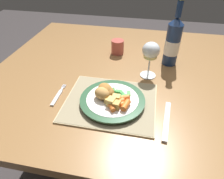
# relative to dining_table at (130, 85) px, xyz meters

# --- Properties ---
(ground_plane) EXTENTS (6.00, 6.00, 0.00)m
(ground_plane) POSITION_rel_dining_table_xyz_m (0.00, 0.00, -0.66)
(ground_plane) COLOR #383333
(dining_table) EXTENTS (1.29, 1.07, 0.74)m
(dining_table) POSITION_rel_dining_table_xyz_m (0.00, 0.00, 0.00)
(dining_table) COLOR olive
(dining_table) RESTS_ON ground
(placemat) EXTENTS (0.34, 0.28, 0.01)m
(placemat) POSITION_rel_dining_table_xyz_m (-0.05, -0.23, 0.08)
(placemat) COLOR #CCB789
(placemat) RESTS_ON dining_table
(dinner_plate) EXTENTS (0.24, 0.24, 0.02)m
(dinner_plate) POSITION_rel_dining_table_xyz_m (-0.04, -0.24, 0.10)
(dinner_plate) COLOR white
(dinner_plate) RESTS_ON placemat
(breaded_croquettes) EXTENTS (0.09, 0.10, 0.04)m
(breaded_croquettes) POSITION_rel_dining_table_xyz_m (-0.07, -0.23, 0.13)
(breaded_croquettes) COLOR #A87033
(breaded_croquettes) RESTS_ON dinner_plate
(green_beans_pile) EXTENTS (0.08, 0.06, 0.02)m
(green_beans_pile) POSITION_rel_dining_table_xyz_m (-0.01, -0.22, 0.12)
(green_beans_pile) COLOR #338438
(green_beans_pile) RESTS_ON dinner_plate
(glazed_carrots) EXTENTS (0.08, 0.09, 0.02)m
(glazed_carrots) POSITION_rel_dining_table_xyz_m (-0.01, -0.27, 0.12)
(glazed_carrots) COLOR orange
(glazed_carrots) RESTS_ON dinner_plate
(fork) EXTENTS (0.02, 0.13, 0.01)m
(fork) POSITION_rel_dining_table_xyz_m (-0.26, -0.24, 0.08)
(fork) COLOR silver
(fork) RESTS_ON dining_table
(table_knife) EXTENTS (0.03, 0.19, 0.01)m
(table_knife) POSITION_rel_dining_table_xyz_m (0.16, -0.30, 0.08)
(table_knife) COLOR silver
(table_knife) RESTS_ON dining_table
(wine_glass) EXTENTS (0.07, 0.07, 0.16)m
(wine_glass) POSITION_rel_dining_table_xyz_m (0.08, -0.02, 0.20)
(wine_glass) COLOR silver
(wine_glass) RESTS_ON dining_table
(bottle) EXTENTS (0.07, 0.07, 0.31)m
(bottle) POSITION_rel_dining_table_xyz_m (0.17, 0.11, 0.19)
(bottle) COLOR navy
(bottle) RESTS_ON dining_table
(roast_potatoes) EXTENTS (0.06, 0.06, 0.03)m
(roast_potatoes) POSITION_rel_dining_table_xyz_m (-0.03, -0.27, 0.12)
(roast_potatoes) COLOR gold
(roast_potatoes) RESTS_ON dinner_plate
(drinking_cup) EXTENTS (0.07, 0.07, 0.07)m
(drinking_cup) POSITION_rel_dining_table_xyz_m (-0.09, 0.16, 0.12)
(drinking_cup) COLOR #B24C42
(drinking_cup) RESTS_ON dining_table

